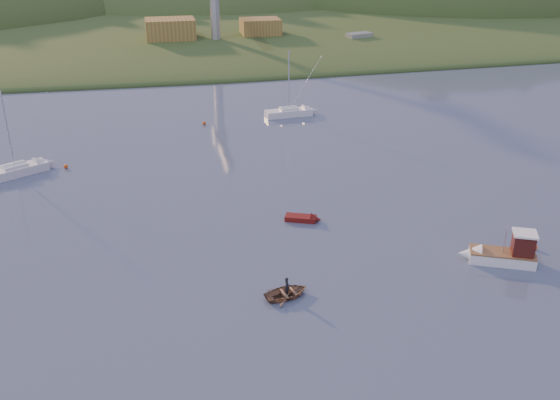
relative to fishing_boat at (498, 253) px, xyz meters
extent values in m
ellipsoid|color=#2E4A1D|center=(-15.02, 144.93, -0.95)|extent=(640.00, 150.00, 7.00)
ellipsoid|color=#2E4A1D|center=(-5.02, 189.93, -0.95)|extent=(140.00, 120.00, 36.00)
ellipsoid|color=#2E4A1D|center=(79.98, 174.93, -0.95)|extent=(150.00, 130.00, 60.00)
cube|color=slate|center=(-10.02, 101.93, 0.25)|extent=(42.00, 16.00, 2.40)
cube|color=olive|center=(-23.02, 102.93, 3.85)|extent=(11.00, 8.00, 4.80)
cube|color=olive|center=(-2.02, 103.93, 3.45)|extent=(9.00, 7.00, 4.00)
cylinder|color=#B7B7BC|center=(-13.02, 99.93, 10.45)|extent=(2.20, 2.20, 18.00)
cube|color=white|center=(0.40, -0.18, -0.43)|extent=(6.06, 4.25, 1.03)
cone|color=white|center=(-2.21, 1.01, -0.43)|extent=(2.68, 2.70, 2.06)
cube|color=brown|center=(0.40, -0.18, 0.10)|extent=(6.08, 4.29, 0.14)
cube|color=#451510|center=(1.85, -0.85, 1.11)|extent=(2.38, 2.32, 2.06)
cube|color=white|center=(1.85, -0.85, 2.20)|extent=(2.68, 2.62, 0.17)
cylinder|color=silver|center=(0.40, -0.18, 1.45)|extent=(0.10, 0.10, 2.74)
cube|color=white|center=(-46.00, 31.27, -0.43)|extent=(7.62, 5.70, 1.03)
cube|color=white|center=(-46.00, 31.27, 0.13)|extent=(3.28, 2.87, 0.66)
cylinder|color=silver|center=(-46.00, 31.27, 4.77)|extent=(0.18, 0.18, 9.37)
cylinder|color=silver|center=(-46.00, 31.27, 0.38)|extent=(2.66, 1.61, 0.12)
cylinder|color=white|center=(-46.00, 31.27, 0.48)|extent=(2.45, 1.63, 0.36)
cube|color=white|center=(-8.25, 47.79, -0.44)|extent=(7.50, 2.85, 1.01)
cube|color=white|center=(-8.25, 47.79, 0.11)|extent=(2.89, 1.89, 0.64)
cylinder|color=silver|center=(-8.25, 47.79, 4.64)|extent=(0.18, 0.18, 9.16)
cylinder|color=silver|center=(-8.25, 47.79, 0.36)|extent=(2.93, 0.38, 0.12)
cylinder|color=white|center=(-8.25, 47.79, 0.46)|extent=(2.59, 0.59, 0.36)
imported|color=#836248|center=(-19.88, -1.42, -0.55)|extent=(4.34, 3.55, 0.78)
imported|color=black|center=(-19.88, -1.42, -0.16)|extent=(0.51, 0.65, 1.58)
cube|color=#62120E|center=(-15.33, 11.98, -0.68)|extent=(3.42, 2.38, 0.53)
cone|color=#62120E|center=(-13.86, 11.38, -0.68)|extent=(1.51, 1.60, 1.27)
cube|color=slate|center=(19.98, 96.58, -0.06)|extent=(14.57, 8.47, 1.77)
cube|color=#B7B7BC|center=(19.98, 96.58, 1.41)|extent=(6.47, 4.44, 2.36)
sphere|color=#E14A0B|center=(4.70, 1.28, -0.70)|extent=(0.50, 0.50, 0.50)
sphere|color=#E14A0B|center=(-40.32, 32.30, -0.70)|extent=(0.50, 0.50, 0.50)
sphere|color=#E14A0B|center=(-21.64, 46.14, -0.70)|extent=(0.50, 0.50, 0.50)
camera|label=1|loc=(-29.75, -43.72, 27.89)|focal=40.00mm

